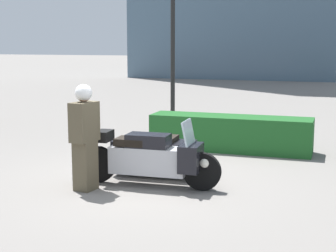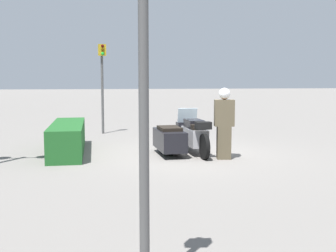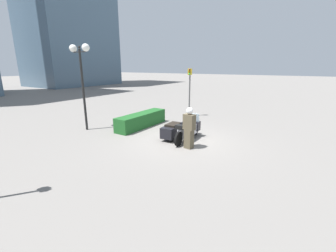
% 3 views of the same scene
% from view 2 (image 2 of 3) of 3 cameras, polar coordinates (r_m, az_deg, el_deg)
% --- Properties ---
extents(ground_plane, '(160.00, 160.00, 0.00)m').
position_cam_2_polar(ground_plane, '(10.90, 2.60, -3.92)').
color(ground_plane, slate).
extents(police_motorcycle, '(2.46, 1.28, 1.15)m').
position_cam_2_polar(police_motorcycle, '(11.02, 1.64, -1.38)').
color(police_motorcycle, black).
rests_on(police_motorcycle, ground).
extents(officer_rider, '(0.36, 0.51, 1.73)m').
position_cam_2_polar(officer_rider, '(10.31, 7.61, 0.59)').
color(officer_rider, brown).
rests_on(officer_rider, ground).
extents(hedge_bush_curbside, '(3.57, 0.82, 0.78)m').
position_cam_2_polar(hedge_bush_curbside, '(11.51, -13.43, -1.58)').
color(hedge_bush_curbside, '#1E5623').
rests_on(hedge_bush_curbside, ground).
extents(traffic_light_near, '(0.22, 0.29, 3.18)m').
position_cam_2_polar(traffic_light_near, '(15.24, -8.89, 6.87)').
color(traffic_light_near, '#4C4C4C').
rests_on(traffic_light_near, ground).
extents(traffic_light_far, '(0.22, 0.28, 3.13)m').
position_cam_2_polar(traffic_light_far, '(3.66, -3.33, 8.70)').
color(traffic_light_far, '#4C4C4C').
rests_on(traffic_light_far, ground).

